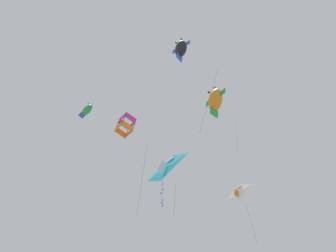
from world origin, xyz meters
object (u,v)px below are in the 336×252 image
kite_box_near_right (126,126)px  kite_delta_upper_right (238,193)px  kite_fish_mid_left (181,49)px  kite_delta_far_centre (166,167)px  kite_fish_low_drifter (87,110)px  kite_fish_highest (215,100)px

kite_box_near_right → kite_delta_upper_right: 10.34m
kite_box_near_right → kite_delta_upper_right: bearing=-98.4°
kite_delta_upper_right → kite_fish_mid_left: size_ratio=0.55×
kite_delta_far_centre → kite_fish_low_drifter: 8.99m
kite_fish_highest → kite_fish_mid_left: bearing=99.6°
kite_delta_far_centre → kite_fish_mid_left: size_ratio=0.53×
kite_delta_upper_right → kite_fish_low_drifter: size_ratio=3.21×
kite_fish_highest → kite_fish_mid_left: (1.91, -2.96, 2.06)m
kite_delta_far_centre → kite_delta_upper_right: 8.38m
kite_fish_highest → kite_fish_mid_left: kite_fish_mid_left is taller
kite_delta_upper_right → kite_fish_highest: kite_fish_highest is taller
kite_fish_highest → kite_fish_mid_left: size_ratio=0.66×
kite_box_near_right → kite_delta_far_centre: size_ratio=1.82×
kite_delta_far_centre → kite_box_near_right: bearing=29.3°
kite_delta_upper_right → kite_fish_low_drifter: (1.01, -12.61, 4.70)m
kite_delta_upper_right → kite_fish_low_drifter: kite_fish_low_drifter is taller
kite_fish_mid_left → kite_fish_highest: bearing=-91.6°
kite_fish_highest → kite_delta_upper_right: bearing=-54.0°
kite_delta_far_centre → kite_delta_upper_right: (-4.14, 7.09, 1.67)m
kite_delta_far_centre → kite_fish_low_drifter: size_ratio=3.05×
kite_fish_mid_left → kite_delta_upper_right: bearing=-72.2°
kite_box_near_right → kite_fish_highest: 7.85m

